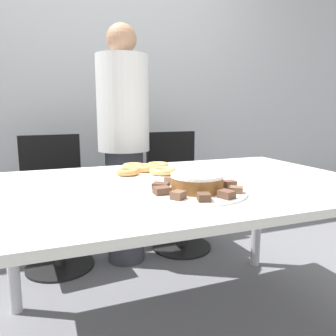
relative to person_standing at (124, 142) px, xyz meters
name	(u,v)px	position (x,y,z in m)	size (l,w,h in m)	color
ground_plane	(182,333)	(0.06, -0.85, -0.82)	(12.00, 12.00, 0.00)	slate
wall_back	(108,77)	(0.06, 0.77, 0.48)	(8.00, 0.05, 2.60)	#B2B7BC
table	(183,199)	(0.06, -0.85, -0.17)	(1.58, 1.04, 0.72)	silver
person_standing	(124,142)	(0.00, 0.00, 0.00)	(0.33, 0.33, 1.56)	#383842
office_chair_left	(56,206)	(-0.44, 0.10, -0.42)	(0.47, 0.47, 0.86)	black
office_chair_right	(179,194)	(0.44, 0.10, -0.42)	(0.46, 0.46, 0.86)	black
plate_cake	(197,192)	(0.02, -1.04, -0.09)	(0.36, 0.36, 0.01)	white
plate_donuts	(146,172)	(-0.04, -0.61, -0.09)	(0.36, 0.36, 0.01)	white
frosted_cake	(197,182)	(0.02, -1.04, -0.05)	(0.19, 0.19, 0.06)	brown
lamington_0	(226,194)	(0.07, -1.18, -0.07)	(0.06, 0.06, 0.03)	brown
lamington_1	(235,190)	(0.14, -1.12, -0.07)	(0.07, 0.07, 0.02)	brown
lamington_2	(229,184)	(0.16, -1.04, -0.07)	(0.05, 0.04, 0.03)	brown
lamington_3	(213,181)	(0.13, -0.96, -0.07)	(0.08, 0.08, 0.02)	brown
lamington_4	(192,180)	(0.06, -0.91, -0.08)	(0.06, 0.06, 0.02)	brown
lamington_5	(172,181)	(-0.02, -0.91, -0.07)	(0.06, 0.06, 0.03)	brown
lamington_6	(161,186)	(-0.09, -0.96, -0.08)	(0.08, 0.07, 0.02)	#513828
lamington_7	(162,191)	(-0.11, -1.05, -0.07)	(0.06, 0.05, 0.03)	brown
lamington_8	(178,195)	(-0.09, -1.13, -0.07)	(0.06, 0.06, 0.03)	brown
lamington_9	(204,197)	(-0.02, -1.18, -0.07)	(0.05, 0.06, 0.02)	#513828
donut_0	(146,168)	(-0.04, -0.61, -0.07)	(0.11, 0.11, 0.03)	tan
donut_1	(158,166)	(0.04, -0.56, -0.07)	(0.11, 0.11, 0.03)	tan
donut_2	(133,166)	(-0.08, -0.53, -0.07)	(0.11, 0.11, 0.03)	#E5AD66
donut_3	(128,172)	(-0.14, -0.66, -0.07)	(0.11, 0.11, 0.03)	#D18E4C
donut_4	(162,171)	(0.01, -0.70, -0.07)	(0.12, 0.12, 0.03)	#E5AD66
napkin	(285,176)	(0.54, -0.91, -0.09)	(0.13, 0.11, 0.01)	white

